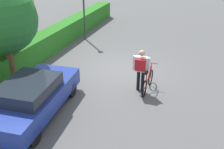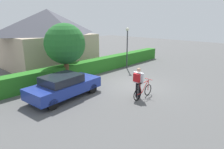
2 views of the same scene
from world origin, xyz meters
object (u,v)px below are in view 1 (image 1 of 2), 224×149
at_px(street_lamp, 83,0).
at_px(tree_kerbside, 2,20).
at_px(parked_car_near, 32,97).
at_px(person_rider, 141,67).
at_px(bicycle, 148,82).

distance_m(street_lamp, tree_kerbside, 5.96).
height_order(parked_car_near, street_lamp, street_lamp).
bearing_deg(person_rider, tree_kerbside, 101.20).
height_order(bicycle, tree_kerbside, tree_kerbside).
relative_size(street_lamp, tree_kerbside, 0.88).
xyz_separation_m(parked_car_near, person_rider, (2.78, -2.97, 0.34)).
height_order(person_rider, tree_kerbside, tree_kerbside).
bearing_deg(bicycle, parked_car_near, 131.87).
height_order(bicycle, street_lamp, street_lamp).
height_order(parked_car_near, bicycle, parked_car_near).
relative_size(bicycle, street_lamp, 0.47).
height_order(bicycle, person_rider, person_rider).
relative_size(parked_car_near, bicycle, 2.58).
bearing_deg(tree_kerbside, bicycle, -78.07).
relative_size(parked_car_near, tree_kerbside, 1.06).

